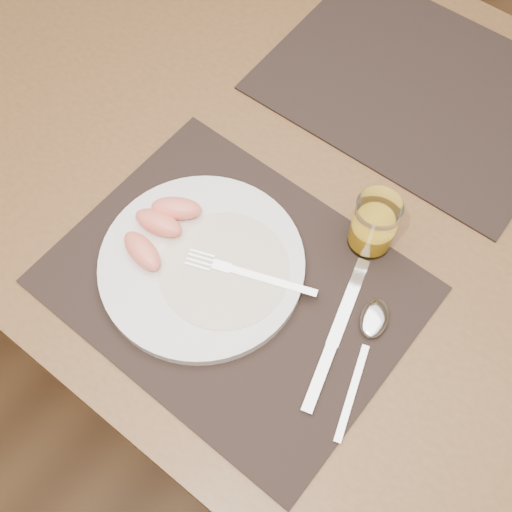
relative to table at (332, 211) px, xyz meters
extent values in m
plane|color=brown|center=(0.00, 0.00, -0.67)|extent=(5.00, 5.00, 0.00)
cube|color=brown|center=(0.00, 0.00, 0.06)|extent=(1.40, 0.90, 0.04)
cylinder|color=brown|center=(-0.62, 0.37, -0.31)|extent=(0.06, 0.06, 0.71)
cube|color=black|center=(-0.01, -0.22, 0.09)|extent=(0.46, 0.36, 0.00)
cube|color=black|center=(0.00, 0.22, 0.09)|extent=(0.45, 0.36, 0.00)
cylinder|color=white|center=(-0.06, -0.23, 0.10)|extent=(0.27, 0.27, 0.02)
cylinder|color=white|center=(-0.03, -0.22, 0.10)|extent=(0.17, 0.17, 0.00)
cube|color=silver|center=(0.03, -0.19, 0.11)|extent=(0.11, 0.05, 0.00)
cube|color=silver|center=(-0.04, -0.22, 0.11)|extent=(0.03, 0.02, 0.00)
cube|color=silver|center=(-0.06, -0.23, 0.11)|extent=(0.04, 0.03, 0.00)
cube|color=silver|center=(0.12, -0.15, 0.09)|extent=(0.05, 0.13, 0.00)
cube|color=silver|center=(0.15, -0.26, 0.09)|extent=(0.04, 0.09, 0.01)
cube|color=silver|center=(0.19, -0.24, 0.09)|extent=(0.05, 0.12, 0.00)
ellipsoid|color=silver|center=(0.16, -0.15, 0.09)|extent=(0.05, 0.07, 0.01)
cylinder|color=white|center=(0.09, -0.06, 0.13)|extent=(0.06, 0.06, 0.09)
cylinder|color=#FFB215|center=(0.09, -0.06, 0.11)|extent=(0.05, 0.05, 0.04)
ellipsoid|color=#FF8468|center=(-0.13, -0.27, 0.12)|extent=(0.07, 0.05, 0.03)
ellipsoid|color=#FF8468|center=(-0.14, -0.22, 0.12)|extent=(0.07, 0.05, 0.03)
ellipsoid|color=#FF8468|center=(-0.14, -0.19, 0.12)|extent=(0.07, 0.06, 0.03)
camera|label=1|loc=(0.23, -0.48, 0.85)|focal=45.00mm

